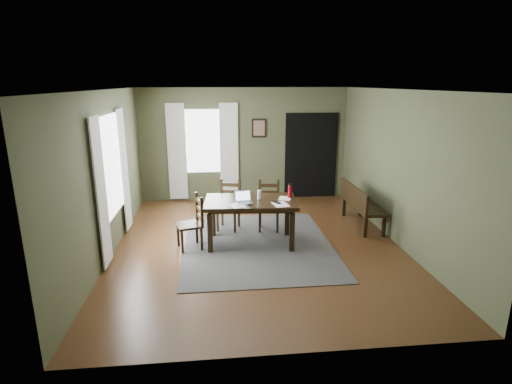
{
  "coord_description": "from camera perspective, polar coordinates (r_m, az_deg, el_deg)",
  "views": [
    {
      "loc": [
        -0.72,
        -6.61,
        2.82
      ],
      "look_at": [
        0.0,
        0.3,
        0.9
      ],
      "focal_mm": 28.0,
      "sensor_mm": 36.0,
      "label": 1
    }
  ],
  "objects": [
    {
      "name": "water_bottle",
      "position": [
        7.15,
        4.87,
        0.1
      ],
      "size": [
        0.09,
        0.09,
        0.26
      ],
      "rotation": [
        0.0,
        0.0,
        -0.23
      ],
      "color": "#A50C1B",
      "rests_on": "dining_table"
    },
    {
      "name": "drinking_glass",
      "position": [
        7.06,
        0.47,
        -0.38
      ],
      "size": [
        0.08,
        0.08,
        0.16
      ],
      "primitive_type": "cylinder",
      "rotation": [
        0.0,
        0.0,
        -0.08
      ],
      "color": "silver",
      "rests_on": "dining_table"
    },
    {
      "name": "curtain_left_near",
      "position": [
        6.44,
        -21.24,
        -0.2
      ],
      "size": [
        0.03,
        0.48,
        2.3
      ],
      "color": "silver",
      "rests_on": "ground"
    },
    {
      "name": "tv_remote",
      "position": [
        6.86,
        2.94,
        -1.49
      ],
      "size": [
        0.14,
        0.19,
        0.02
      ],
      "primitive_type": "cube",
      "rotation": [
        0.0,
        0.0,
        0.54
      ],
      "color": "black",
      "rests_on": "dining_table"
    },
    {
      "name": "bench",
      "position": [
        8.26,
        14.62,
        -1.39
      ],
      "size": [
        0.47,
        1.48,
        0.83
      ],
      "rotation": [
        0.0,
        0.0,
        1.57
      ],
      "color": "black",
      "rests_on": "ground"
    },
    {
      "name": "curtain_back_right",
      "position": [
        9.69,
        -3.87,
        5.8
      ],
      "size": [
        0.44,
        0.03,
        2.3
      ],
      "color": "silver",
      "rests_on": "ground"
    },
    {
      "name": "chair_end",
      "position": [
        7.0,
        -9.12,
        -4.39
      ],
      "size": [
        0.52,
        0.52,
        0.95
      ],
      "rotation": [
        0.0,
        0.0,
        -1.28
      ],
      "color": "black",
      "rests_on": "rug"
    },
    {
      "name": "dining_table",
      "position": [
        7.04,
        -0.78,
        -1.96
      ],
      "size": [
        1.67,
        1.07,
        0.8
      ],
      "rotation": [
        0.0,
        0.0,
        -0.07
      ],
      "color": "black",
      "rests_on": "rug"
    },
    {
      "name": "paper_a",
      "position": [
        6.72,
        -2.73,
        -1.93
      ],
      "size": [
        0.32,
        0.36,
        0.0
      ],
      "primitive_type": "cube",
      "rotation": [
        0.0,
        0.0,
        0.36
      ],
      "color": "white",
      "rests_on": "dining_table"
    },
    {
      "name": "doorway_back",
      "position": [
        10.02,
        7.86,
        5.14
      ],
      "size": [
        1.3,
        0.03,
        2.1
      ],
      "color": "black",
      "rests_on": "ground"
    },
    {
      "name": "room_shell",
      "position": [
        6.72,
        0.27,
        6.75
      ],
      "size": [
        5.02,
        6.02,
        2.71
      ],
      "color": "#474E32",
      "rests_on": "ground"
    },
    {
      "name": "paper_b",
      "position": [
        6.78,
        3.52,
        -1.77
      ],
      "size": [
        0.3,
        0.36,
        0.0
      ],
      "primitive_type": "cube",
      "rotation": [
        0.0,
        0.0,
        0.2
      ],
      "color": "white",
      "rests_on": "dining_table"
    },
    {
      "name": "laptop",
      "position": [
        6.86,
        -1.79,
        -1.1
      ],
      "size": [
        0.33,
        0.28,
        0.2
      ],
      "rotation": [
        0.0,
        0.0,
        0.17
      ],
      "color": "#B7B7BC",
      "rests_on": "dining_table"
    },
    {
      "name": "framed_picture",
      "position": [
        9.69,
        0.43,
        9.12
      ],
      "size": [
        0.34,
        0.03,
        0.44
      ],
      "color": "black",
      "rests_on": "ground"
    },
    {
      "name": "curtain_left_far",
      "position": [
        7.99,
        -18.28,
        2.96
      ],
      "size": [
        0.03,
        0.48,
        2.3
      ],
      "color": "silver",
      "rests_on": "ground"
    },
    {
      "name": "curtain_back_left",
      "position": [
        9.73,
        -11.23,
        5.57
      ],
      "size": [
        0.44,
        0.03,
        2.3
      ],
      "color": "silver",
      "rests_on": "ground"
    },
    {
      "name": "window_back",
      "position": [
        9.68,
        -7.61,
        7.19
      ],
      "size": [
        1.0,
        0.01,
        1.5
      ],
      "color": "white",
      "rests_on": "ground"
    },
    {
      "name": "ground",
      "position": [
        7.22,
        0.25,
        -7.57
      ],
      "size": [
        5.0,
        6.0,
        0.01
      ],
      "color": "#492C16"
    },
    {
      "name": "chair_back_left",
      "position": [
        7.86,
        -3.89,
        -1.92
      ],
      "size": [
        0.53,
        0.53,
        0.97
      ],
      "rotation": [
        0.0,
        0.0,
        -0.29
      ],
      "color": "black",
      "rests_on": "rug"
    },
    {
      "name": "chair_back_right",
      "position": [
        7.82,
        1.85,
        -2.01
      ],
      "size": [
        0.48,
        0.48,
        0.96
      ],
      "rotation": [
        0.0,
        0.0,
        -0.15
      ],
      "color": "black",
      "rests_on": "rug"
    },
    {
      "name": "rug",
      "position": [
        7.22,
        0.25,
        -7.49
      ],
      "size": [
        2.6,
        3.2,
        0.01
      ],
      "color": "#3B3B3B",
      "rests_on": "ground"
    },
    {
      "name": "computer_mouse",
      "position": [
        6.75,
        -0.99,
        -1.71
      ],
      "size": [
        0.06,
        0.09,
        0.03
      ],
      "primitive_type": "cube",
      "rotation": [
        0.0,
        0.0,
        0.1
      ],
      "color": "#3F3F42",
      "rests_on": "dining_table"
    },
    {
      "name": "paper_d",
      "position": [
        7.13,
        4.14,
        -0.91
      ],
      "size": [
        0.28,
        0.32,
        0.0
      ],
      "primitive_type": "cube",
      "rotation": [
        0.0,
        0.0,
        -0.31
      ],
      "color": "white",
      "rests_on": "dining_table"
    },
    {
      "name": "window_left",
      "position": [
        7.16,
        -20.01,
        3.49
      ],
      "size": [
        0.01,
        1.3,
        1.7
      ],
      "color": "white",
      "rests_on": "ground"
    }
  ]
}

